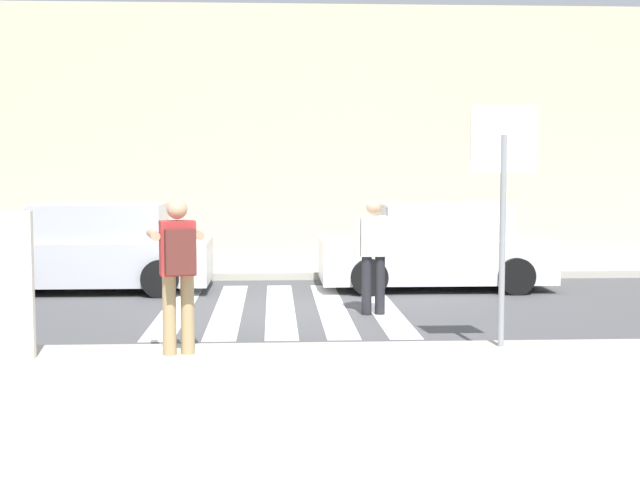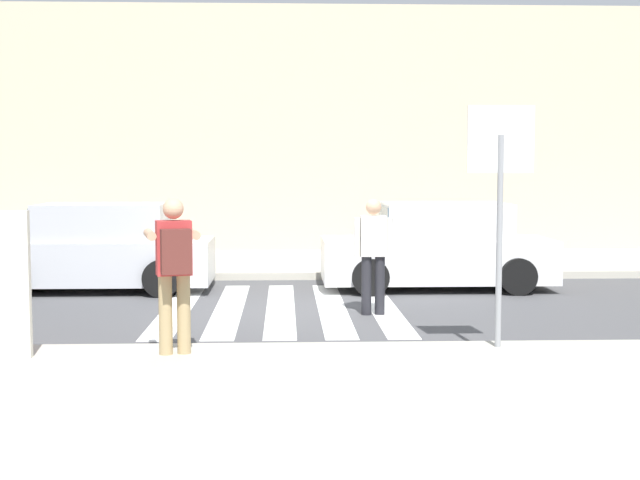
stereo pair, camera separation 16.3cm
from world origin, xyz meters
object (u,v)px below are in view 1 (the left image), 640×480
object	(u,v)px
stop_sign	(503,171)
parked_car_white	(437,249)
photographer_with_backpack	(178,262)
pedestrian_crossing	(373,250)
parked_car_silver	(96,250)

from	to	relation	value
stop_sign	parked_car_white	xyz separation A→B (m)	(0.33, 5.83, -1.43)
photographer_with_backpack	pedestrian_crossing	size ratio (longest dim) A/B	1.00
parked_car_silver	parked_car_white	bearing A→B (deg)	0.00
parked_car_white	pedestrian_crossing	bearing A→B (deg)	-117.90
pedestrian_crossing	parked_car_white	xyz separation A→B (m)	(1.46, 2.76, -0.25)
parked_car_white	photographer_with_backpack	bearing A→B (deg)	-123.13
photographer_with_backpack	parked_car_silver	xyz separation A→B (m)	(-2.10, 6.11, -0.44)
photographer_with_backpack	parked_car_silver	distance (m)	6.47
pedestrian_crossing	parked_car_white	world-z (taller)	pedestrian_crossing
photographer_with_backpack	parked_car_white	world-z (taller)	photographer_with_backpack
stop_sign	parked_car_silver	xyz separation A→B (m)	(-5.76, 5.83, -1.43)
photographer_with_backpack	parked_car_white	size ratio (longest dim) A/B	0.42
photographer_with_backpack	parked_car_white	distance (m)	7.31
pedestrian_crossing	parked_car_white	distance (m)	3.13
stop_sign	pedestrian_crossing	xyz separation A→B (m)	(-1.13, 3.07, -1.18)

